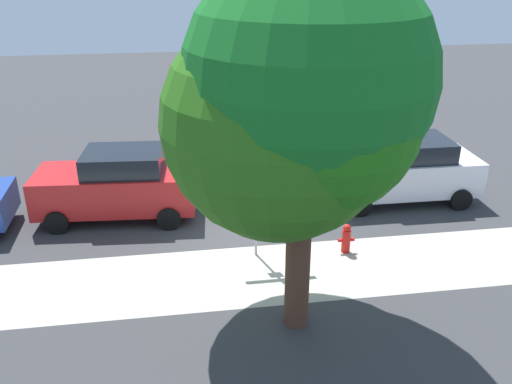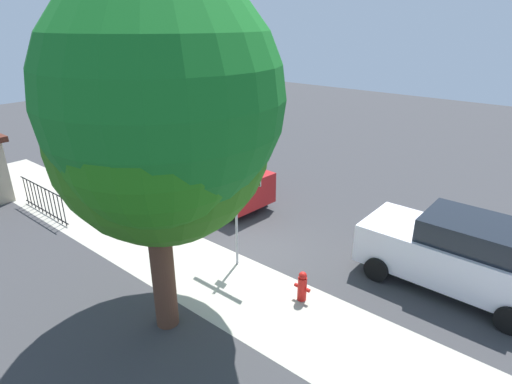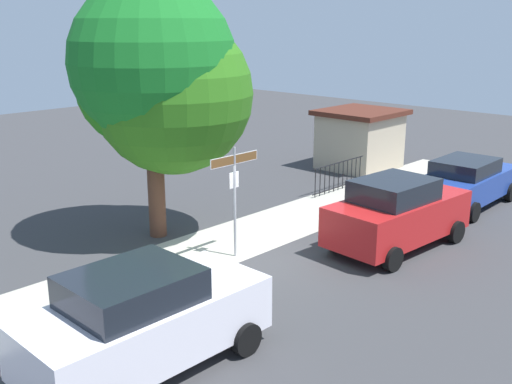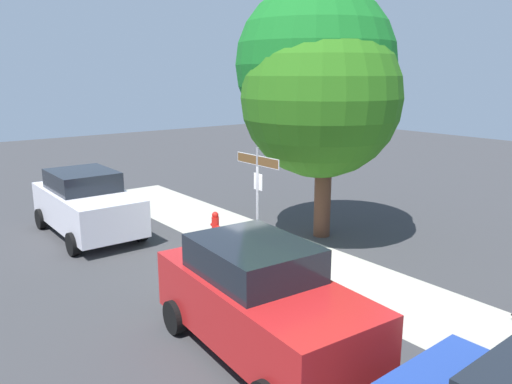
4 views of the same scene
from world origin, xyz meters
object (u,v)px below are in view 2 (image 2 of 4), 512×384
at_px(street_sign, 236,194).
at_px(car_blue, 126,155).
at_px(car_red, 215,176).
at_px(shade_tree, 158,119).
at_px(fire_hydrant, 302,286).
at_px(car_white, 457,253).

bearing_deg(street_sign, car_blue, -15.54).
relative_size(street_sign, car_blue, 0.65).
bearing_deg(car_red, street_sign, 146.41).
distance_m(shade_tree, car_blue, 10.90).
relative_size(shade_tree, fire_hydrant, 9.29).
bearing_deg(fire_hydrant, car_white, -132.16).
xyz_separation_m(car_blue, fire_hydrant, (-10.88, 2.59, -0.47)).
bearing_deg(shade_tree, car_white, -130.78).
distance_m(shade_tree, car_white, 7.77).
relative_size(street_sign, shade_tree, 0.41).
distance_m(street_sign, fire_hydrant, 2.86).
relative_size(street_sign, car_red, 0.65).
distance_m(street_sign, shade_tree, 3.55).
xyz_separation_m(car_white, car_red, (8.43, -0.05, 0.02)).
distance_m(car_white, fire_hydrant, 3.94).
height_order(car_white, fire_hydrant, car_white).
distance_m(street_sign, car_white, 5.70).
bearing_deg(car_blue, car_white, -179.90).
distance_m(street_sign, car_blue, 9.01).
xyz_separation_m(shade_tree, car_red, (3.93, -5.27, -3.58)).
height_order(car_red, fire_hydrant, car_red).
bearing_deg(car_white, car_blue, 1.73).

